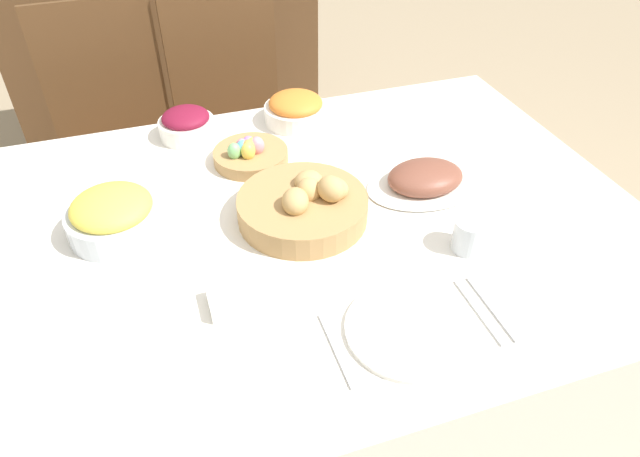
{
  "coord_description": "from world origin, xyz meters",
  "views": [
    {
      "loc": [
        -0.32,
        -1.04,
        1.59
      ],
      "look_at": [
        -0.01,
        -0.09,
        0.77
      ],
      "focal_mm": 32.0,
      "sensor_mm": 36.0,
      "label": 1
    }
  ],
  "objects_px": {
    "fork": "(336,350)",
    "knife": "(478,312)",
    "pineapple_bowl": "(114,215)",
    "butter_dish": "(240,298)",
    "chair_far_left": "(118,138)",
    "spoon": "(491,308)",
    "sideboard": "(168,55)",
    "beet_salad_bowl": "(187,124)",
    "carrot_bowl": "(296,109)",
    "ham_platter": "(425,179)",
    "dinner_plate": "(410,329)",
    "egg_basket": "(250,154)",
    "drinking_cup": "(470,235)",
    "chair_far_center": "(236,120)",
    "bread_basket": "(305,205)"
  },
  "relations": [
    {
      "from": "fork",
      "to": "drinking_cup",
      "type": "distance_m",
      "value": 0.43
    },
    {
      "from": "carrot_bowl",
      "to": "chair_far_left",
      "type": "bearing_deg",
      "value": 139.98
    },
    {
      "from": "ham_platter",
      "to": "spoon",
      "type": "relative_size",
      "value": 1.69
    },
    {
      "from": "egg_basket",
      "to": "fork",
      "type": "xyz_separation_m",
      "value": [
        0.0,
        -0.69,
        -0.02
      ]
    },
    {
      "from": "egg_basket",
      "to": "knife",
      "type": "height_order",
      "value": "egg_basket"
    },
    {
      "from": "fork",
      "to": "knife",
      "type": "xyz_separation_m",
      "value": [
        0.3,
        0.0,
        0.0
      ]
    },
    {
      "from": "chair_far_center",
      "to": "butter_dish",
      "type": "height_order",
      "value": "chair_far_center"
    },
    {
      "from": "pineapple_bowl",
      "to": "beet_salad_bowl",
      "type": "distance_m",
      "value": 0.45
    },
    {
      "from": "pineapple_bowl",
      "to": "butter_dish",
      "type": "xyz_separation_m",
      "value": [
        0.23,
        -0.32,
        -0.03
      ]
    },
    {
      "from": "carrot_bowl",
      "to": "spoon",
      "type": "relative_size",
      "value": 1.05
    },
    {
      "from": "knife",
      "to": "butter_dish",
      "type": "distance_m",
      "value": 0.48
    },
    {
      "from": "beet_salad_bowl",
      "to": "dinner_plate",
      "type": "height_order",
      "value": "beet_salad_bowl"
    },
    {
      "from": "knife",
      "to": "beet_salad_bowl",
      "type": "bearing_deg",
      "value": 116.87
    },
    {
      "from": "ham_platter",
      "to": "fork",
      "type": "bearing_deg",
      "value": -132.65
    },
    {
      "from": "sideboard",
      "to": "ham_platter",
      "type": "height_order",
      "value": "sideboard"
    },
    {
      "from": "ham_platter",
      "to": "spoon",
      "type": "bearing_deg",
      "value": -98.46
    },
    {
      "from": "egg_basket",
      "to": "drinking_cup",
      "type": "distance_m",
      "value": 0.64
    },
    {
      "from": "pineapple_bowl",
      "to": "chair_far_left",
      "type": "bearing_deg",
      "value": 90.17
    },
    {
      "from": "beet_salad_bowl",
      "to": "drinking_cup",
      "type": "relative_size",
      "value": 2.05
    },
    {
      "from": "chair_far_left",
      "to": "spoon",
      "type": "bearing_deg",
      "value": -64.46
    },
    {
      "from": "ham_platter",
      "to": "dinner_plate",
      "type": "relative_size",
      "value": 1.22
    },
    {
      "from": "pineapple_bowl",
      "to": "butter_dish",
      "type": "height_order",
      "value": "pineapple_bowl"
    },
    {
      "from": "egg_basket",
      "to": "chair_far_left",
      "type": "bearing_deg",
      "value": 119.59
    },
    {
      "from": "fork",
      "to": "spoon",
      "type": "distance_m",
      "value": 0.33
    },
    {
      "from": "pineapple_bowl",
      "to": "carrot_bowl",
      "type": "height_order",
      "value": "pineapple_bowl"
    },
    {
      "from": "chair_far_left",
      "to": "spoon",
      "type": "distance_m",
      "value": 1.53
    },
    {
      "from": "chair_far_left",
      "to": "knife",
      "type": "relative_size",
      "value": 5.38
    },
    {
      "from": "beet_salad_bowl",
      "to": "ham_platter",
      "type": "bearing_deg",
      "value": -39.8
    },
    {
      "from": "chair_far_center",
      "to": "dinner_plate",
      "type": "distance_m",
      "value": 1.36
    },
    {
      "from": "bread_basket",
      "to": "carrot_bowl",
      "type": "height_order",
      "value": "bread_basket"
    },
    {
      "from": "chair_far_center",
      "to": "ham_platter",
      "type": "xyz_separation_m",
      "value": [
        0.33,
        -0.91,
        0.24
      ]
    },
    {
      "from": "carrot_bowl",
      "to": "drinking_cup",
      "type": "distance_m",
      "value": 0.72
    },
    {
      "from": "ham_platter",
      "to": "drinking_cup",
      "type": "height_order",
      "value": "drinking_cup"
    },
    {
      "from": "egg_basket",
      "to": "beet_salad_bowl",
      "type": "relative_size",
      "value": 1.27
    },
    {
      "from": "pineapple_bowl",
      "to": "dinner_plate",
      "type": "xyz_separation_m",
      "value": [
        0.52,
        -0.49,
        -0.05
      ]
    },
    {
      "from": "beet_salad_bowl",
      "to": "dinner_plate",
      "type": "relative_size",
      "value": 0.64
    },
    {
      "from": "beet_salad_bowl",
      "to": "carrot_bowl",
      "type": "bearing_deg",
      "value": -2.37
    },
    {
      "from": "egg_basket",
      "to": "chair_far_center",
      "type": "bearing_deg",
      "value": 83.47
    },
    {
      "from": "egg_basket",
      "to": "sideboard",
      "type": "bearing_deg",
      "value": 93.66
    },
    {
      "from": "bread_basket",
      "to": "beet_salad_bowl",
      "type": "relative_size",
      "value": 1.93
    },
    {
      "from": "chair_far_left",
      "to": "sideboard",
      "type": "xyz_separation_m",
      "value": [
        0.27,
        0.83,
        -0.04
      ]
    },
    {
      "from": "carrot_bowl",
      "to": "dinner_plate",
      "type": "distance_m",
      "value": 0.87
    },
    {
      "from": "chair_far_left",
      "to": "beet_salad_bowl",
      "type": "bearing_deg",
      "value": -65.78
    },
    {
      "from": "dinner_plate",
      "to": "butter_dish",
      "type": "distance_m",
      "value": 0.34
    },
    {
      "from": "pineapple_bowl",
      "to": "knife",
      "type": "height_order",
      "value": "pineapple_bowl"
    },
    {
      "from": "fork",
      "to": "knife",
      "type": "relative_size",
      "value": 1.0
    },
    {
      "from": "pineapple_bowl",
      "to": "egg_basket",
      "type": "bearing_deg",
      "value": 28.78
    },
    {
      "from": "sideboard",
      "to": "beet_salad_bowl",
      "type": "distance_m",
      "value": 1.32
    },
    {
      "from": "sideboard",
      "to": "ham_platter",
      "type": "bearing_deg",
      "value": -74.01
    },
    {
      "from": "dinner_plate",
      "to": "drinking_cup",
      "type": "height_order",
      "value": "drinking_cup"
    }
  ]
}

